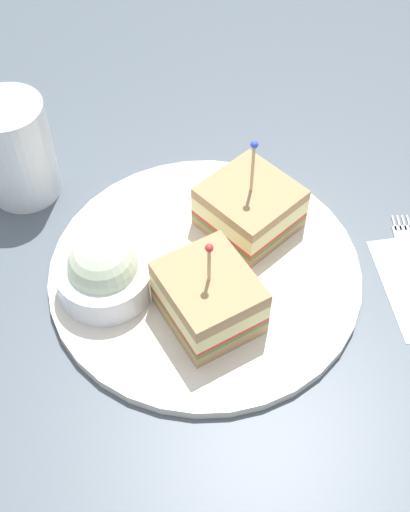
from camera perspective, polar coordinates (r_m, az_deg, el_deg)
The scene contains 7 objects.
ground_plane at distance 66.24cm, azimuth 0.00°, elevation -2.16°, with size 113.59×113.59×2.00cm, color #4C5660.
plate at distance 65.03cm, azimuth 0.00°, elevation -1.37°, with size 29.45×29.45×1.02cm, color silver.
sandwich_half_front at distance 59.29cm, azimuth 0.32°, elevation -3.51°, with size 10.94×10.94×10.00cm.
sandwich_half_back at distance 66.44cm, azimuth 3.73°, elevation 4.04°, with size 10.96×10.99×10.96cm.
coleslaw_bowl at distance 62.10cm, azimuth -8.40°, elevation -1.32°, with size 8.80×8.80×6.33cm.
drink_glass at distance 71.83cm, azimuth -15.34°, elevation 8.23°, with size 7.32×7.32×11.00cm.
fork at distance 70.01cm, azimuth 16.65°, elevation 0.42°, with size 12.00×4.60×0.35cm.
Camera 1 is at (-37.85, -9.73, 52.49)cm, focal length 48.14 mm.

